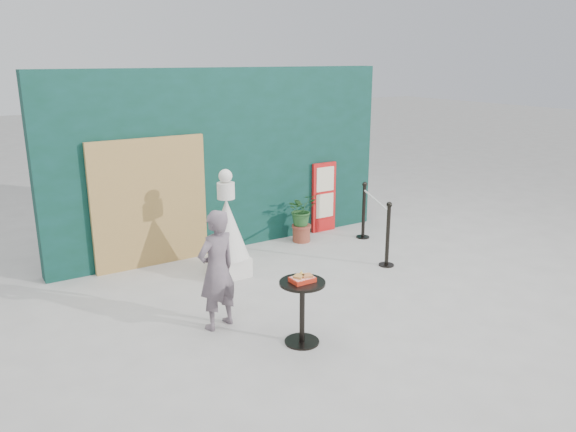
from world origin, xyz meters
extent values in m
plane|color=#ADAAA5|center=(0.00, 0.00, 0.00)|extent=(60.00, 60.00, 0.00)
cube|color=#0B3125|center=(0.00, 3.15, 1.50)|extent=(6.00, 0.30, 3.00)
cube|color=tan|center=(-1.40, 2.94, 1.00)|extent=(1.80, 0.08, 2.00)
imported|color=slate|center=(-1.46, 0.47, 0.73)|extent=(0.61, 0.48, 1.47)
cube|color=red|center=(1.90, 2.96, 0.65)|extent=(0.50, 0.06, 1.30)
cube|color=beige|center=(1.90, 2.92, 1.00)|extent=(0.38, 0.02, 0.45)
cube|color=beige|center=(1.90, 2.92, 0.50)|extent=(0.38, 0.02, 0.45)
cube|color=red|center=(1.90, 2.92, 0.15)|extent=(0.38, 0.02, 0.18)
cube|color=silver|center=(-0.61, 1.91, 0.15)|extent=(0.54, 0.54, 0.30)
cone|color=beige|center=(-0.61, 1.91, 0.74)|extent=(0.63, 0.63, 0.89)
cylinder|color=white|center=(-0.61, 1.91, 1.30)|extent=(0.26, 0.26, 0.24)
sphere|color=silver|center=(-0.61, 1.91, 1.52)|extent=(0.20, 0.20, 0.20)
cylinder|color=black|center=(-0.83, -0.40, 0.01)|extent=(0.40, 0.40, 0.02)
cylinder|color=black|center=(-0.83, -0.40, 0.36)|extent=(0.06, 0.06, 0.72)
cylinder|color=black|center=(-0.83, -0.40, 0.73)|extent=(0.52, 0.52, 0.03)
cube|color=red|center=(-0.83, -0.40, 0.78)|extent=(0.26, 0.19, 0.05)
cube|color=red|center=(-0.83, -0.40, 0.80)|extent=(0.24, 0.17, 0.00)
cube|color=#CB884A|center=(-0.87, -0.39, 0.82)|extent=(0.15, 0.14, 0.02)
cube|color=#CC854A|center=(-0.78, -0.42, 0.82)|extent=(0.13, 0.13, 0.02)
cone|color=yellow|center=(-0.81, -0.35, 0.83)|extent=(0.06, 0.06, 0.06)
cylinder|color=brown|center=(1.21, 2.66, 0.13)|extent=(0.31, 0.31, 0.26)
cylinder|color=brown|center=(1.21, 2.66, 0.28)|extent=(0.34, 0.34, 0.04)
imported|color=#224F23|center=(1.21, 2.66, 0.58)|extent=(0.51, 0.44, 0.57)
cylinder|color=black|center=(1.67, 0.94, 0.01)|extent=(0.24, 0.24, 0.02)
cylinder|color=black|center=(1.67, 0.94, 0.48)|extent=(0.06, 0.06, 0.96)
sphere|color=black|center=(1.67, 0.94, 0.99)|extent=(0.09, 0.09, 0.09)
cylinder|color=black|center=(2.27, 2.24, 0.01)|extent=(0.24, 0.24, 0.02)
cylinder|color=black|center=(2.27, 2.24, 0.48)|extent=(0.06, 0.06, 0.96)
sphere|color=black|center=(2.27, 2.24, 0.99)|extent=(0.09, 0.09, 0.09)
cylinder|color=silver|center=(1.97, 1.59, 0.88)|extent=(0.63, 1.31, 0.03)
camera|label=1|loc=(-4.07, -5.22, 3.16)|focal=35.00mm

